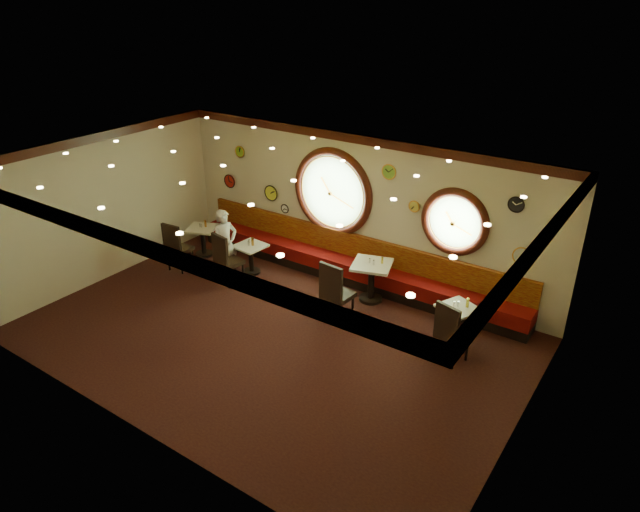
{
  "coord_description": "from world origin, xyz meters",
  "views": [
    {
      "loc": [
        5.79,
        -6.82,
        5.94
      ],
      "look_at": [
        0.56,
        0.8,
        1.5
      ],
      "focal_mm": 32.0,
      "sensor_mm": 36.0,
      "label": 1
    }
  ],
  "objects_px": {
    "chair_a": "(176,244)",
    "condiment_c_pepper": "(374,263)",
    "table_d": "(457,319)",
    "waiter": "(225,244)",
    "chair_d": "(450,329)",
    "chair_b": "(225,256)",
    "condiment_a_salt": "(200,225)",
    "condiment_c_bottle": "(382,260)",
    "condiment_b_salt": "(249,242)",
    "table_b": "(251,255)",
    "table_c": "(371,277)",
    "condiment_a_pepper": "(201,226)",
    "condiment_b_pepper": "(249,243)",
    "table_a": "(203,238)",
    "condiment_d_salt": "(454,304)",
    "chair_c": "(335,289)",
    "condiment_c_salt": "(370,261)",
    "condiment_a_bottle": "(205,223)",
    "condiment_d_bottle": "(468,303)",
    "condiment_b_bottle": "(253,242)",
    "condiment_d_pepper": "(458,304)"
  },
  "relations": [
    {
      "from": "table_d",
      "to": "chair_a",
      "type": "relative_size",
      "value": 1.17
    },
    {
      "from": "condiment_d_salt",
      "to": "condiment_c_pepper",
      "type": "distance_m",
      "value": 1.9
    },
    {
      "from": "condiment_d_salt",
      "to": "condiment_c_bottle",
      "type": "bearing_deg",
      "value": 163.69
    },
    {
      "from": "chair_b",
      "to": "condiment_c_bottle",
      "type": "height_order",
      "value": "chair_b"
    },
    {
      "from": "condiment_d_pepper",
      "to": "condiment_a_bottle",
      "type": "distance_m",
      "value": 6.36
    },
    {
      "from": "chair_a",
      "to": "condiment_a_pepper",
      "type": "relative_size",
      "value": 8.39
    },
    {
      "from": "condiment_d_pepper",
      "to": "condiment_a_bottle",
      "type": "xyz_separation_m",
      "value": [
        -6.35,
        0.08,
        0.05
      ]
    },
    {
      "from": "condiment_b_salt",
      "to": "waiter",
      "type": "bearing_deg",
      "value": -115.09
    },
    {
      "from": "table_a",
      "to": "condiment_b_salt",
      "type": "distance_m",
      "value": 1.5
    },
    {
      "from": "table_d",
      "to": "waiter",
      "type": "height_order",
      "value": "waiter"
    },
    {
      "from": "condiment_a_salt",
      "to": "condiment_d_salt",
      "type": "bearing_deg",
      "value": -0.03
    },
    {
      "from": "chair_a",
      "to": "condiment_d_salt",
      "type": "bearing_deg",
      "value": 2.66
    },
    {
      "from": "table_a",
      "to": "condiment_a_salt",
      "type": "bearing_deg",
      "value": -175.25
    },
    {
      "from": "chair_c",
      "to": "condiment_c_salt",
      "type": "distance_m",
      "value": 1.13
    },
    {
      "from": "condiment_a_salt",
      "to": "condiment_a_bottle",
      "type": "height_order",
      "value": "condiment_a_bottle"
    },
    {
      "from": "condiment_a_bottle",
      "to": "condiment_b_salt",
      "type": "bearing_deg",
      "value": -3.82
    },
    {
      "from": "chair_a",
      "to": "condiment_a_salt",
      "type": "bearing_deg",
      "value": 94.0
    },
    {
      "from": "chair_a",
      "to": "condiment_c_pepper",
      "type": "height_order",
      "value": "chair_a"
    },
    {
      "from": "condiment_c_pepper",
      "to": "condiment_d_bottle",
      "type": "distance_m",
      "value": 2.1
    },
    {
      "from": "condiment_c_pepper",
      "to": "table_a",
      "type": "bearing_deg",
      "value": -175.55
    },
    {
      "from": "chair_b",
      "to": "condiment_a_salt",
      "type": "xyz_separation_m",
      "value": [
        -1.52,
        0.78,
        0.09
      ]
    },
    {
      "from": "condiment_a_pepper",
      "to": "condiment_b_pepper",
      "type": "distance_m",
      "value": 1.56
    },
    {
      "from": "condiment_a_salt",
      "to": "waiter",
      "type": "xyz_separation_m",
      "value": [
        1.3,
        -0.51,
        0.03
      ]
    },
    {
      "from": "condiment_b_salt",
      "to": "condiment_c_salt",
      "type": "distance_m",
      "value": 2.89
    },
    {
      "from": "table_d",
      "to": "condiment_d_bottle",
      "type": "relative_size",
      "value": 4.79
    },
    {
      "from": "table_a",
      "to": "condiment_a_salt",
      "type": "distance_m",
      "value": 0.32
    },
    {
      "from": "table_b",
      "to": "table_a",
      "type": "bearing_deg",
      "value": 177.72
    },
    {
      "from": "condiment_b_salt",
      "to": "table_b",
      "type": "bearing_deg",
      "value": -34.36
    },
    {
      "from": "chair_b",
      "to": "condiment_a_pepper",
      "type": "height_order",
      "value": "chair_b"
    },
    {
      "from": "chair_d",
      "to": "condiment_b_bottle",
      "type": "relative_size",
      "value": 3.93
    },
    {
      "from": "table_a",
      "to": "condiment_c_pepper",
      "type": "distance_m",
      "value": 4.49
    },
    {
      "from": "chair_b",
      "to": "condiment_c_pepper",
      "type": "bearing_deg",
      "value": 31.2
    },
    {
      "from": "table_a",
      "to": "condiment_a_salt",
      "type": "height_order",
      "value": "condiment_a_salt"
    },
    {
      "from": "chair_a",
      "to": "condiment_d_salt",
      "type": "distance_m",
      "value": 6.29
    },
    {
      "from": "table_a",
      "to": "condiment_d_pepper",
      "type": "height_order",
      "value": "condiment_d_pepper"
    },
    {
      "from": "chair_a",
      "to": "table_c",
      "type": "bearing_deg",
      "value": 11.22
    },
    {
      "from": "table_c",
      "to": "condiment_c_pepper",
      "type": "distance_m",
      "value": 0.37
    },
    {
      "from": "table_b",
      "to": "chair_a",
      "type": "xyz_separation_m",
      "value": [
        -1.45,
        -0.86,
        0.23
      ]
    },
    {
      "from": "table_b",
      "to": "condiment_b_bottle",
      "type": "height_order",
      "value": "condiment_b_bottle"
    },
    {
      "from": "condiment_b_salt",
      "to": "condiment_d_bottle",
      "type": "relative_size",
      "value": 0.55
    },
    {
      "from": "chair_a",
      "to": "chair_d",
      "type": "height_order",
      "value": "same"
    },
    {
      "from": "table_d",
      "to": "condiment_b_pepper",
      "type": "relative_size",
      "value": 7.57
    },
    {
      "from": "chair_b",
      "to": "condiment_a_pepper",
      "type": "distance_m",
      "value": 1.68
    },
    {
      "from": "chair_a",
      "to": "condiment_a_bottle",
      "type": "height_order",
      "value": "chair_a"
    },
    {
      "from": "condiment_a_salt",
      "to": "condiment_c_bottle",
      "type": "relative_size",
      "value": 0.67
    },
    {
      "from": "table_d",
      "to": "condiment_d_salt",
      "type": "bearing_deg",
      "value": -178.84
    },
    {
      "from": "chair_b",
      "to": "table_d",
      "type": "bearing_deg",
      "value": 19.45
    },
    {
      "from": "condiment_c_pepper",
      "to": "condiment_a_bottle",
      "type": "distance_m",
      "value": 4.42
    },
    {
      "from": "table_b",
      "to": "chair_b",
      "type": "distance_m",
      "value": 0.77
    },
    {
      "from": "chair_b",
      "to": "condiment_b_bottle",
      "type": "bearing_deg",
      "value": 89.63
    }
  ]
}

